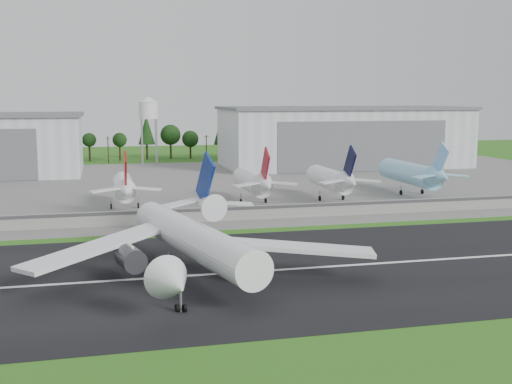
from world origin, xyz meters
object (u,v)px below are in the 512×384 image
object	(u,v)px
parked_jet_red_a	(124,187)
parked_jet_skyblue	(414,174)
parked_jet_navy	(334,179)
main_airliner	(193,247)
parked_jet_red_b	(255,182)

from	to	relation	value
parked_jet_red_a	parked_jet_skyblue	xyz separation A→B (m)	(84.87, 5.09, 0.57)
parked_jet_navy	parked_jet_skyblue	bearing A→B (deg)	10.43
main_airliner	parked_jet_navy	distance (m)	83.03
parked_jet_red_b	parked_jet_skyblue	bearing A→B (deg)	5.75
parked_jet_red_b	parked_jet_navy	world-z (taller)	parked_jet_navy
parked_jet_red_a	parked_jet_navy	distance (m)	57.48
main_airliner	parked_jet_navy	world-z (taller)	main_airliner
parked_jet_red_b	parked_jet_red_a	bearing A→B (deg)	-179.93
parked_jet_red_a	parked_jet_skyblue	bearing A→B (deg)	3.43
parked_jet_red_a	main_airliner	bearing A→B (deg)	-82.80
parked_jet_red_a	parked_jet_red_b	size ratio (longest dim) A/B	1.00
main_airliner	parked_jet_skyblue	xyz separation A→B (m)	(76.41, 72.04, 1.62)
parked_jet_red_b	parked_jet_navy	size ratio (longest dim) A/B	1.00
main_airliner	parked_jet_red_a	world-z (taller)	main_airliner
parked_jet_skyblue	parked_jet_red_a	bearing A→B (deg)	-176.57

